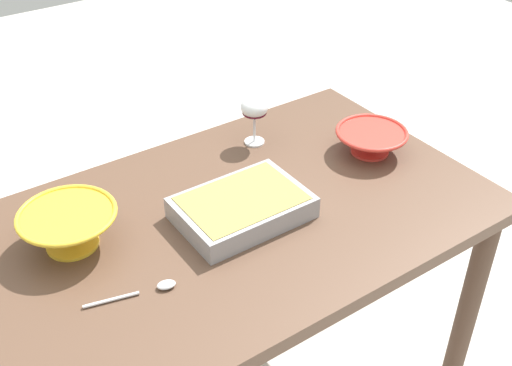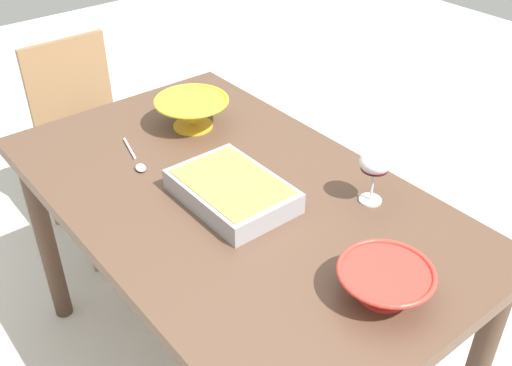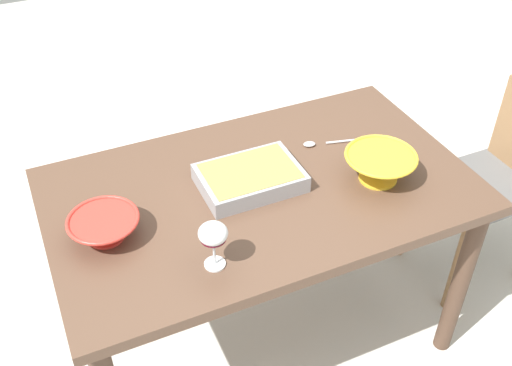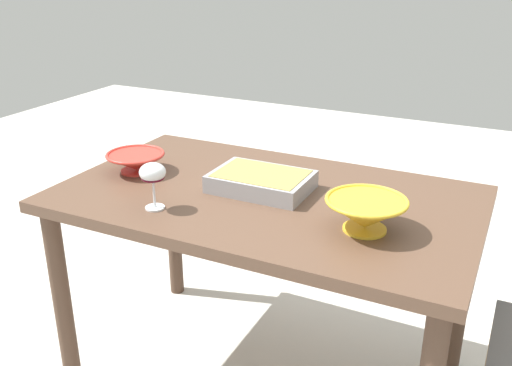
{
  "view_description": "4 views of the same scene",
  "coord_description": "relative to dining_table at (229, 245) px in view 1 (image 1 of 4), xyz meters",
  "views": [
    {
      "loc": [
        0.69,
        1.13,
        1.81
      ],
      "look_at": [
        -0.12,
        -0.05,
        0.8
      ],
      "focal_mm": 44.64,
      "sensor_mm": 36.0,
      "label": 1
    },
    {
      "loc": [
        -1.09,
        0.79,
        1.73
      ],
      "look_at": [
        -0.05,
        -0.04,
        0.81
      ],
      "focal_mm": 41.59,
      "sensor_mm": 36.0,
      "label": 2
    },
    {
      "loc": [
        -0.65,
        -1.41,
        2.05
      ],
      "look_at": [
        -0.04,
        -0.04,
        0.83
      ],
      "focal_mm": 42.36,
      "sensor_mm": 36.0,
      "label": 3
    },
    {
      "loc": [
        0.76,
        -1.62,
        1.53
      ],
      "look_at": [
        0.01,
        -0.1,
        0.85
      ],
      "focal_mm": 39.96,
      "sensor_mm": 36.0,
      "label": 4
    }
  ],
  "objects": [
    {
      "name": "small_bowl",
      "position": [
        -0.53,
        -0.02,
        0.14
      ],
      "size": [
        0.22,
        0.22,
        0.07
      ],
      "color": "red",
      "rests_on": "dining_table"
    },
    {
      "name": "wine_glass",
      "position": [
        -0.27,
        -0.27,
        0.21
      ],
      "size": [
        0.08,
        0.08,
        0.15
      ],
      "color": "white",
      "rests_on": "dining_table"
    },
    {
      "name": "mixing_bowl",
      "position": [
        0.38,
        -0.12,
        0.15
      ],
      "size": [
        0.24,
        0.24,
        0.1
      ],
      "color": "yellow",
      "rests_on": "dining_table"
    },
    {
      "name": "serving_spoon",
      "position": [
        0.3,
        0.13,
        0.11
      ],
      "size": [
        0.21,
        0.07,
        0.01
      ],
      "color": "silver",
      "rests_on": "dining_table"
    },
    {
      "name": "casserole_dish",
      "position": [
        -0.03,
        0.02,
        0.13
      ],
      "size": [
        0.33,
        0.23,
        0.06
      ],
      "color": "#99999E",
      "rests_on": "dining_table"
    },
    {
      "name": "dining_table",
      "position": [
        0.0,
        0.0,
        0.0
      ],
      "size": [
        1.41,
        0.84,
        0.77
      ],
      "color": "brown",
      "rests_on": "ground_plane"
    }
  ]
}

